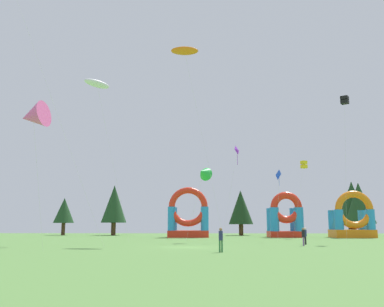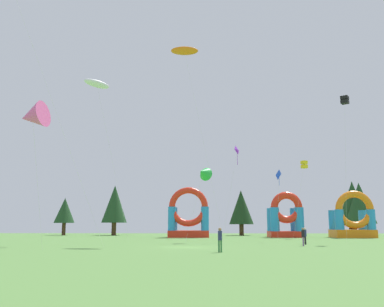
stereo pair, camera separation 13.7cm
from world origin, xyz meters
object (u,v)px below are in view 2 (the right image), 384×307
(kite_yellow_box, at_px, (304,165))
(person_left_edge, at_px, (220,238))
(kite_black_box, at_px, (345,100))
(kite_green_delta, at_px, (203,173))
(inflatable_red_slide, at_px, (286,220))
(inflatable_blue_arch, at_px, (189,219))
(kite_white_parafoil, at_px, (97,84))
(kite_pink_delta, at_px, (33,116))
(person_far_side, at_px, (305,234))
(inflatable_orange_dome, at_px, (353,221))
(kite_purple_diamond, at_px, (237,151))
(kite_blue_diamond, at_px, (279,176))
(person_near_camera, at_px, (303,235))
(kite_orange_parafoil, at_px, (184,51))

(kite_yellow_box, height_order, person_left_edge, kite_yellow_box)
(kite_black_box, xyz_separation_m, kite_green_delta, (-16.45, -0.46, -8.46))
(inflatable_red_slide, distance_m, inflatable_blue_arch, 15.14)
(kite_green_delta, distance_m, kite_white_parafoil, 15.39)
(kite_pink_delta, height_order, inflatable_blue_arch, kite_pink_delta)
(kite_black_box, height_order, person_left_edge, kite_black_box)
(inflatable_red_slide, bearing_deg, person_far_side, -95.84)
(kite_green_delta, bearing_deg, kite_yellow_box, 46.70)
(kite_yellow_box, relative_size, inflatable_red_slide, 1.64)
(person_far_side, bearing_deg, kite_yellow_box, 156.01)
(kite_yellow_box, xyz_separation_m, kite_white_parafoil, (-26.57, -19.28, 6.38))
(kite_yellow_box, bearing_deg, person_far_side, -103.34)
(person_left_edge, distance_m, inflatable_orange_dome, 40.28)
(kite_yellow_box, distance_m, kite_pink_delta, 43.72)
(kite_green_delta, xyz_separation_m, kite_purple_diamond, (3.97, 1.06, 2.65))
(inflatable_orange_dome, bearing_deg, kite_yellow_box, -167.25)
(kite_white_parafoil, bearing_deg, kite_blue_diamond, 16.83)
(kite_yellow_box, xyz_separation_m, person_near_camera, (-5.73, -23.56, -9.85))
(kite_black_box, distance_m, person_far_side, 17.29)
(kite_pink_delta, bearing_deg, inflatable_orange_dome, 46.56)
(kite_green_delta, relative_size, inflatable_blue_arch, 1.13)
(kite_black_box, bearing_deg, inflatable_red_slide, 101.52)
(kite_white_parafoil, bearing_deg, inflatable_orange_dome, 31.73)
(kite_orange_parafoil, height_order, kite_blue_diamond, kite_orange_parafoil)
(inflatable_orange_dome, bearing_deg, inflatable_red_slide, 167.63)
(kite_yellow_box, relative_size, kite_black_box, 0.68)
(kite_green_delta, relative_size, person_far_side, 5.22)
(kite_yellow_box, height_order, inflatable_blue_arch, kite_yellow_box)
(kite_black_box, xyz_separation_m, inflatable_blue_arch, (-18.98, 17.82, -13.38))
(kite_orange_parafoil, distance_m, kite_black_box, 19.44)
(kite_black_box, relative_size, inflatable_red_slide, 2.39)
(inflatable_red_slide, bearing_deg, kite_yellow_box, -57.53)
(kite_orange_parafoil, distance_m, inflatable_blue_arch, 27.51)
(person_far_side, relative_size, inflatable_blue_arch, 0.22)
(kite_pink_delta, xyz_separation_m, person_near_camera, (21.19, 10.88, -8.61))
(kite_white_parafoil, distance_m, person_near_camera, 26.76)
(kite_purple_diamond, bearing_deg, kite_white_parafoil, -163.95)
(inflatable_orange_dome, bearing_deg, kite_white_parafoil, -148.27)
(kite_white_parafoil, height_order, person_left_edge, kite_white_parafoil)
(kite_yellow_box, xyz_separation_m, inflatable_blue_arch, (-17.47, 2.43, -8.02))
(kite_orange_parafoil, relative_size, kite_pink_delta, 2.09)
(person_left_edge, height_order, person_far_side, person_left_edge)
(person_left_edge, bearing_deg, kite_purple_diamond, 82.50)
(kite_black_box, relative_size, person_left_edge, 9.70)
(kite_blue_diamond, distance_m, inflatable_red_slide, 17.87)
(kite_white_parafoil, relative_size, inflatable_orange_dome, 2.54)
(person_far_side, bearing_deg, kite_orange_parafoil, -113.96)
(kite_yellow_box, height_order, kite_black_box, kite_black_box)
(inflatable_orange_dome, bearing_deg, kite_black_box, -108.63)
(kite_orange_parafoil, relative_size, kite_blue_diamond, 2.73)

